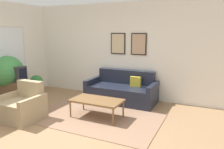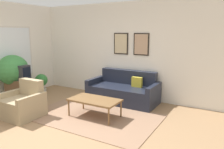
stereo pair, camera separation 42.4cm
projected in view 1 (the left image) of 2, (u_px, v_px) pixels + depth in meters
ground_plane at (55, 132)px, 4.16m from camera, size 16.00×16.00×0.00m
area_rug at (96, 117)px, 4.90m from camera, size 2.87×1.80×0.01m
wall_back at (115, 50)px, 6.35m from camera, size 8.00×0.09×2.70m
couch at (122, 91)px, 5.96m from camera, size 1.87×0.90×0.83m
coffee_table at (97, 101)px, 4.82m from camera, size 1.13×0.61×0.41m
tv_stand at (16, 92)px, 5.79m from camera, size 0.77×0.44×0.61m
tv at (14, 74)px, 5.69m from camera, size 0.63×0.28×0.41m
armchair at (22, 107)px, 4.73m from camera, size 0.82×0.76×0.81m
potted_plant_tall at (8, 72)px, 5.76m from camera, size 0.83×0.83×1.27m
potted_plant_by_window at (36, 84)px, 6.51m from camera, size 0.37×0.37×0.62m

